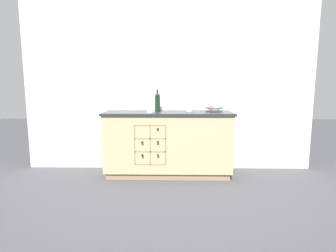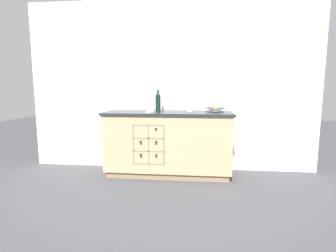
{
  "view_description": "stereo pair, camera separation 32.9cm",
  "coord_description": "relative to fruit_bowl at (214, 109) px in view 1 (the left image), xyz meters",
  "views": [
    {
      "loc": [
        0.06,
        -3.69,
        1.25
      ],
      "look_at": [
        0.0,
        0.0,
        0.72
      ],
      "focal_mm": 28.0,
      "sensor_mm": 36.0,
      "label": 1
    },
    {
      "loc": [
        0.39,
        -3.67,
        1.25
      ],
      "look_at": [
        0.0,
        0.0,
        0.72
      ],
      "focal_mm": 28.0,
      "sensor_mm": 36.0,
      "label": 2
    }
  ],
  "objects": [
    {
      "name": "standing_wine_bottle",
      "position": [
        -0.82,
        -0.03,
        0.1
      ],
      "size": [
        0.08,
        0.08,
        0.31
      ],
      "color": "black",
      "rests_on": "kitchen_island"
    },
    {
      "name": "ceramic_mug",
      "position": [
        -0.91,
        -0.26,
        0.0
      ],
      "size": [
        0.11,
        0.07,
        0.09
      ],
      "color": "white",
      "rests_on": "kitchen_island"
    },
    {
      "name": "ground_plane",
      "position": [
        -0.67,
        -0.1,
        -0.96
      ],
      "size": [
        14.0,
        14.0,
        0.0
      ],
      "primitive_type": "plane",
      "color": "#424247"
    },
    {
      "name": "kitchen_island",
      "position": [
        -0.67,
        -0.1,
        -0.49
      ],
      "size": [
        1.8,
        0.62,
        0.92
      ],
      "color": "#8B7354",
      "rests_on": "ground_plane"
    },
    {
      "name": "fruit_bowl",
      "position": [
        0.0,
        0.0,
        0.0
      ],
      "size": [
        0.28,
        0.28,
        0.08
      ],
      "color": "#4C5666",
      "rests_on": "kitchen_island"
    },
    {
      "name": "white_pitcher",
      "position": [
        -0.35,
        -0.01,
        0.05
      ],
      "size": [
        0.15,
        0.1,
        0.17
      ],
      "color": "silver",
      "rests_on": "kitchen_island"
    },
    {
      "name": "back_wall",
      "position": [
        -0.67,
        0.25,
        0.32
      ],
      "size": [
        4.4,
        0.06,
        2.55
      ],
      "primitive_type": "cube",
      "color": "silver",
      "rests_on": "ground_plane"
    }
  ]
}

